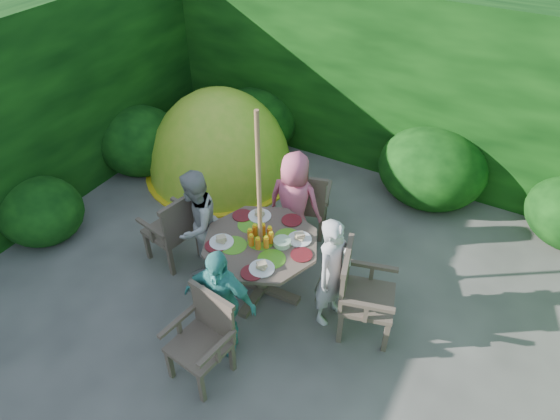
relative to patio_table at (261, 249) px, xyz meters
The scene contains 13 objects.
ground 1.03m from the patio_table, 56.44° to the right, with size 60.00×60.00×0.00m, color #45433E.
hedge_enclosure 1.02m from the patio_table, 54.39° to the left, with size 9.00×9.00×2.50m.
patio_table is the anchor object (origin of this frame).
parasol_pole 0.49m from the patio_table, 164.35° to the right, with size 0.04×0.04×2.20m, color #91613A.
garden_chair_right 1.10m from the patio_table, ahead, with size 0.65×0.69×0.96m.
garden_chair_left 1.11m from the patio_table, behind, with size 0.58×0.63×0.91m.
garden_chair_back 1.11m from the patio_table, 92.01° to the left, with size 0.65×0.61×0.89m.
garden_chair_front 1.11m from the patio_table, 86.65° to the right, with size 0.58×0.53×0.87m.
child_right 0.80m from the patio_table, ahead, with size 0.46×0.30×1.26m, color silver.
child_left 0.81m from the patio_table, behind, with size 0.63×0.49×1.30m, color #A09F9A.
child_back 0.80m from the patio_table, 93.15° to the left, with size 0.64×0.41×1.30m, color #E15D7B.
child_front 0.80m from the patio_table, 87.46° to the right, with size 0.72×0.30×1.23m, color teal.
dome_tent 2.50m from the patio_table, 135.78° to the left, with size 2.42×2.42×2.51m.
Camera 1 is at (1.58, -2.50, 4.15)m, focal length 32.00 mm.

